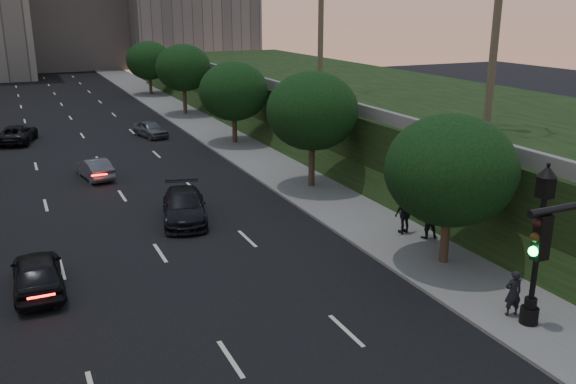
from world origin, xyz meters
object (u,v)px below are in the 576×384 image
street_lamp (537,253)px  sedan_far_left (17,134)px  sedan_near_right (184,206)px  pedestrian_b (428,217)px  pedestrian_c (405,214)px  sedan_near_left (38,273)px  sedan_mid_left (94,168)px  sedan_far_right (150,129)px  pedestrian_a (513,293)px

street_lamp → sedan_far_left: (-14.46, 37.68, -1.94)m
sedan_near_right → pedestrian_b: (9.22, -7.19, 0.37)m
street_lamp → pedestrian_c: (1.12, 8.65, -1.55)m
sedan_near_left → sedan_mid_left: (4.08, 15.09, -0.11)m
sedan_near_left → sedan_far_right: (9.90, 25.92, -0.09)m
pedestrian_c → sedan_near_right: bearing=-38.9°
sedan_near_right → pedestrian_a: bearing=-49.5°
sedan_far_left → pedestrian_b: size_ratio=2.60×
sedan_far_right → pedestrian_c: bearing=-92.6°
sedan_near_right → pedestrian_b: pedestrian_b is taller
sedan_near_left → sedan_near_right: 8.82m
sedan_far_left → pedestrian_c: bearing=133.1°
street_lamp → pedestrian_b: bearing=77.6°
sedan_mid_left → pedestrian_c: (11.58, -16.03, 0.45)m
sedan_mid_left → sedan_near_left: bearing=65.1°
sedan_near_left → sedan_far_left: sedan_near_left is taller
street_lamp → sedan_near_left: bearing=146.6°
sedan_mid_left → street_lamp: bearing=103.2°
street_lamp → sedan_near_right: 16.82m
sedan_near_left → pedestrian_b: bearing=174.2°
street_lamp → sedan_mid_left: (-10.46, 24.68, -2.00)m
sedan_near_left → pedestrian_b: 16.35m
sedan_far_right → street_lamp: bearing=-97.2°
pedestrian_a → pedestrian_b: bearing=-88.6°
sedan_far_left → pedestrian_a: size_ratio=3.05×
sedan_near_left → sedan_far_right: size_ratio=1.14×
street_lamp → sedan_far_left: street_lamp is taller
sedan_near_left → sedan_near_right: (7.02, 5.33, -0.01)m
street_lamp → pedestrian_b: 8.06m
pedestrian_a → sedan_far_right: bearing=-66.8°
sedan_far_left → pedestrian_a: 39.70m
street_lamp → sedan_far_right: bearing=97.4°
pedestrian_c → pedestrian_a: bearing=78.1°
pedestrian_a → pedestrian_b: 7.32m
sedan_mid_left → sedan_far_right: bearing=-128.0°
street_lamp → sedan_near_right: bearing=116.7°
sedan_far_right → pedestrian_a: pedestrian_a is taller
sedan_far_right → pedestrian_a: bearing=-97.3°
street_lamp → pedestrian_b: size_ratio=2.92×
street_lamp → sedan_near_left: 17.52m
pedestrian_c → sedan_far_left: bearing=-64.7°
sedan_mid_left → sedan_far_right: size_ratio=1.00×
sedan_mid_left → sedan_far_right: sedan_far_right is taller
sedan_mid_left → sedan_near_right: sedan_near_right is taller
pedestrian_b → pedestrian_c: size_ratio=1.03×
sedan_near_right → pedestrian_c: (8.64, -6.27, 0.35)m
street_lamp → sedan_mid_left: size_ratio=1.45×
pedestrian_a → pedestrian_b: (1.83, 7.08, 0.14)m
sedan_far_left → sedan_near_right: 23.79m
sedan_far_left → pedestrian_c: size_ratio=2.68×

